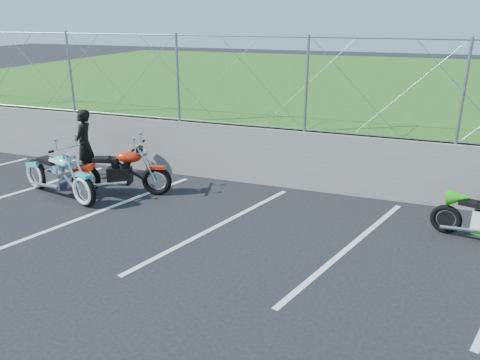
% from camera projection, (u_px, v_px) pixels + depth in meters
% --- Properties ---
extents(ground, '(90.00, 90.00, 0.00)m').
position_uv_depth(ground, '(195.00, 250.00, 7.74)').
color(ground, black).
rests_on(ground, ground).
extents(retaining_wall, '(30.00, 0.22, 1.30)m').
position_uv_depth(retaining_wall, '(260.00, 156.00, 10.62)').
color(retaining_wall, slate).
rests_on(retaining_wall, ground).
extents(grass_field, '(30.00, 20.00, 1.30)m').
position_uv_depth(grass_field, '(333.00, 91.00, 19.47)').
color(grass_field, '#225115').
rests_on(grass_field, ground).
extents(chain_link_fence, '(28.00, 0.03, 2.00)m').
position_uv_depth(chain_link_fence, '(261.00, 82.00, 10.07)').
color(chain_link_fence, gray).
rests_on(chain_link_fence, retaining_wall).
extents(parking_lines, '(18.29, 4.31, 0.01)m').
position_uv_depth(parking_lines, '(281.00, 236.00, 8.24)').
color(parking_lines, silver).
rests_on(parking_lines, ground).
extents(cruiser_turquoise, '(2.32, 0.88, 1.19)m').
position_uv_depth(cruiser_turquoise, '(60.00, 177.00, 9.80)').
color(cruiser_turquoise, black).
rests_on(cruiser_turquoise, ground).
extents(naked_orange, '(2.18, 0.81, 1.11)m').
position_uv_depth(naked_orange, '(122.00, 173.00, 10.02)').
color(naked_orange, black).
rests_on(naked_orange, ground).
extents(person_standing, '(0.53, 0.68, 1.64)m').
position_uv_depth(person_standing, '(84.00, 144.00, 10.92)').
color(person_standing, black).
rests_on(person_standing, ground).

